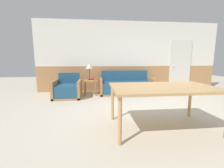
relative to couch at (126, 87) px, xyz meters
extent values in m
plane|color=beige|center=(0.26, -2.04, -0.26)|extent=(16.00, 16.00, 0.00)
cube|color=#AD7A4C|center=(0.26, 0.59, 0.23)|extent=(7.20, 0.06, 0.99)
cube|color=silver|center=(0.26, 0.59, 1.58)|extent=(7.20, 0.06, 1.71)
cube|color=#9E7042|center=(0.00, -0.02, -0.23)|extent=(1.94, 0.79, 0.06)
cube|color=navy|center=(0.00, -0.04, -0.01)|extent=(1.78, 0.71, 0.37)
cube|color=navy|center=(0.00, 0.32, 0.37)|extent=(1.78, 0.10, 0.39)
cube|color=#9E7042|center=(-0.93, -0.02, 0.03)|extent=(0.08, 0.79, 0.57)
cube|color=#9E7042|center=(0.93, -0.02, 0.03)|extent=(0.08, 0.79, 0.57)
cube|color=#9E7042|center=(-2.04, -0.36, -0.23)|extent=(0.87, 0.86, 0.06)
cube|color=navy|center=(-2.04, -0.38, -0.01)|extent=(0.71, 0.78, 0.37)
cube|color=navy|center=(-2.04, 0.02, 0.35)|extent=(0.71, 0.10, 0.36)
cube|color=#9E7042|center=(-2.43, -0.36, 0.03)|extent=(0.08, 0.86, 0.57)
cube|color=#9E7042|center=(-1.64, -0.36, 0.03)|extent=(0.08, 0.86, 0.57)
cube|color=#9E7042|center=(-1.30, -0.04, 0.24)|extent=(0.44, 0.44, 0.03)
cylinder|color=#9E7042|center=(-1.49, -0.24, -0.02)|extent=(0.04, 0.04, 0.49)
cylinder|color=#9E7042|center=(-1.11, -0.24, -0.02)|extent=(0.04, 0.04, 0.49)
cylinder|color=#9E7042|center=(-1.49, 0.15, -0.02)|extent=(0.04, 0.04, 0.49)
cylinder|color=#9E7042|center=(-1.11, 0.15, -0.02)|extent=(0.04, 0.04, 0.49)
cylinder|color=#262628|center=(-1.33, 0.03, 0.27)|extent=(0.13, 0.13, 0.02)
cylinder|color=#262628|center=(-1.33, 0.03, 0.47)|extent=(0.02, 0.02, 0.39)
cone|color=beige|center=(-1.33, 0.03, 0.76)|extent=(0.25, 0.25, 0.18)
cube|color=gold|center=(-1.26, -0.13, 0.27)|extent=(0.22, 0.14, 0.03)
cube|color=black|center=(-1.26, -0.13, 0.30)|extent=(0.19, 0.12, 0.02)
cube|color=#B22823|center=(-1.26, -0.11, 0.32)|extent=(0.18, 0.13, 0.02)
cube|color=tan|center=(0.08, -2.84, 0.49)|extent=(1.83, 1.08, 0.04)
cylinder|color=tan|center=(-0.78, -3.31, 0.11)|extent=(0.06, 0.06, 0.73)
cylinder|color=tan|center=(-0.78, -2.36, 0.11)|extent=(0.06, 0.06, 0.73)
cylinder|color=tan|center=(0.93, -2.36, 0.11)|extent=(0.06, 0.06, 0.73)
cube|color=silver|center=(2.36, 0.53, 0.75)|extent=(0.90, 0.04, 2.02)
sphere|color=silver|center=(2.04, 0.49, 0.71)|extent=(0.06, 0.06, 0.06)
camera|label=1|loc=(-1.11, -5.33, 0.98)|focal=24.00mm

